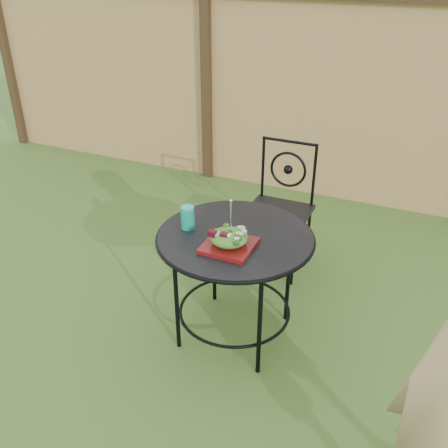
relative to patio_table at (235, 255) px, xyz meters
name	(u,v)px	position (x,y,z in m)	size (l,w,h in m)	color
ground	(245,329)	(0.05, 0.05, -0.59)	(60.00, 60.00, 0.00)	#294B18
fence	(337,101)	(0.05, 2.24, 0.36)	(8.00, 0.12, 1.90)	tan
patio_table	(235,255)	(0.00, 0.00, 0.00)	(0.92, 0.92, 0.72)	black
patio_chair	(280,204)	(-0.02, 0.91, -0.08)	(0.46, 0.46, 0.95)	black
salad_plate	(229,246)	(0.02, -0.14, 0.15)	(0.27, 0.27, 0.02)	#500C0B
salad	(229,237)	(0.02, -0.14, 0.20)	(0.21, 0.21, 0.08)	#235614
fork	(231,217)	(0.03, -0.14, 0.33)	(0.01, 0.01, 0.18)	silver
drinking_glass	(188,217)	(-0.29, -0.03, 0.21)	(0.08, 0.08, 0.14)	#0EA987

